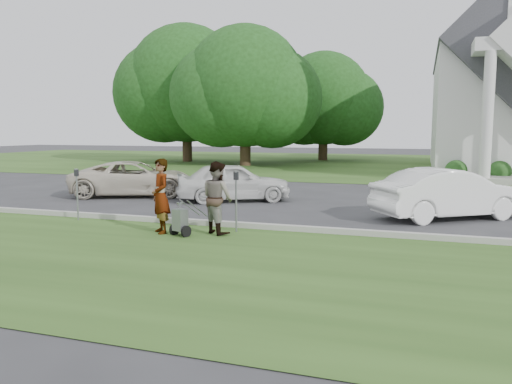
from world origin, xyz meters
The scene contains 15 objects.
ground centered at (0.00, 0.00, 0.00)m, with size 120.00×120.00×0.00m, color #333335.
grass_strip centered at (0.00, -3.00, 0.01)m, with size 80.00×7.00×0.01m, color #2B4B1A.
church_lawn centered at (0.00, 27.00, 0.01)m, with size 80.00×30.00×0.01m, color #2B4B1A.
curb centered at (0.00, 0.55, 0.07)m, with size 80.00×0.18×0.15m, color #9E9E93.
tree_left centered at (-8.01, 21.99, 5.11)m, with size 10.63×8.40×9.71m.
tree_far centered at (-14.01, 24.99, 5.69)m, with size 11.64×9.20×10.73m.
tree_back centered at (-4.01, 29.99, 4.73)m, with size 9.61×7.60×8.89m.
striping_cart centered at (-1.45, -0.84, 0.37)m, with size 0.68×1.00×0.87m.
person_left centered at (-2.03, -0.70, 0.90)m, with size 0.65×0.43×1.79m, color #999999.
person_right centered at (-0.73, -0.30, 0.86)m, with size 0.84×0.65×1.73m, color #999999.
parking_meter_near centered at (-0.37, 0.00, 0.94)m, with size 0.11×0.10×1.50m.
parking_meter_far centered at (-5.06, 0.11, 0.90)m, with size 0.10×0.09×1.43m.
car_a centered at (-6.43, 5.21, 0.66)m, with size 2.19×4.75×1.32m, color beige.
car_b centered at (-2.41, 5.10, 0.68)m, with size 1.61×3.99×1.36m, color silver.
car_d centered at (4.61, 3.67, 0.71)m, with size 1.50×4.29×1.41m, color white.
Camera 1 is at (3.86, -11.17, 2.47)m, focal length 35.00 mm.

